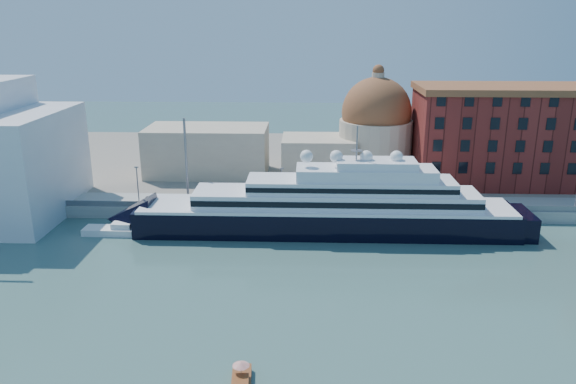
{
  "coord_description": "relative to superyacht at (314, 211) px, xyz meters",
  "views": [
    {
      "loc": [
        5.37,
        -79.6,
        39.81
      ],
      "look_at": [
        1.78,
        18.0,
        9.61
      ],
      "focal_mm": 35.0,
      "sensor_mm": 36.0,
      "label": 1
    }
  ],
  "objects": [
    {
      "name": "land",
      "position": [
        -6.58,
        52.0,
        -3.24
      ],
      "size": [
        260.0,
        72.0,
        2.0
      ],
      "primitive_type": "cube",
      "color": "slate",
      "rests_on": "ground"
    },
    {
      "name": "superyacht",
      "position": [
        0.0,
        0.0,
        0.0
      ],
      "size": [
        82.17,
        11.39,
        24.56
      ],
      "color": "black",
      "rests_on": "ground"
    },
    {
      "name": "warehouse",
      "position": [
        45.42,
        29.0,
        9.55
      ],
      "size": [
        43.0,
        19.0,
        23.25
      ],
      "color": "maroon",
      "rests_on": "land"
    },
    {
      "name": "quay",
      "position": [
        -6.58,
        11.0,
        -2.99
      ],
      "size": [
        180.0,
        10.0,
        2.5
      ],
      "primitive_type": "cube",
      "color": "gray",
      "rests_on": "ground"
    },
    {
      "name": "lamp_posts",
      "position": [
        -19.25,
        9.27,
        5.6
      ],
      "size": [
        120.8,
        2.4,
        18.0
      ],
      "color": "slate",
      "rests_on": "quay"
    },
    {
      "name": "service_barge",
      "position": [
        -38.53,
        -2.63,
        -3.52
      ],
      "size": [
        11.19,
        3.9,
        2.5
      ],
      "rotation": [
        0.0,
        0.0,
        -0.02
      ],
      "color": "white",
      "rests_on": "ground"
    },
    {
      "name": "water_taxi",
      "position": [
        -8.45,
        -49.1,
        -3.49
      ],
      "size": [
        2.68,
        6.73,
        3.13
      ],
      "rotation": [
        0.0,
        0.0,
        0.08
      ],
      "color": "brown",
      "rests_on": "ground"
    },
    {
      "name": "quay_fence",
      "position": [
        -6.58,
        6.5,
        -1.14
      ],
      "size": [
        180.0,
        0.1,
        1.2
      ],
      "primitive_type": "cube",
      "color": "slate",
      "rests_on": "quay"
    },
    {
      "name": "ground",
      "position": [
        -6.58,
        -23.0,
        -4.24
      ],
      "size": [
        400.0,
        400.0,
        0.0
      ],
      "primitive_type": "plane",
      "color": "#335957",
      "rests_on": "ground"
    },
    {
      "name": "church",
      "position": [
        -0.19,
        34.72,
        6.67
      ],
      "size": [
        66.0,
        18.0,
        25.5
      ],
      "color": "beige",
      "rests_on": "land"
    }
  ]
}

